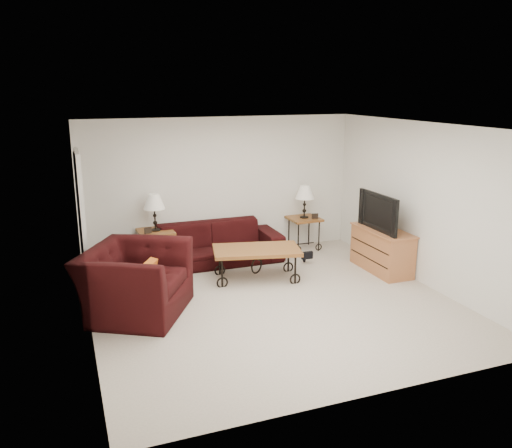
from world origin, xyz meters
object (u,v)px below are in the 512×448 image
Objects in this scene: sofa at (213,244)px; television at (383,212)px; backpack at (305,252)px; tv_stand at (382,250)px; side_table_right at (304,233)px; side_table_left at (156,248)px; armchair at (135,281)px; lamp_left at (155,212)px; lamp_right at (305,202)px; coffee_table at (257,264)px.

television is (2.51, -1.38, 0.67)m from sofa.
sofa reaches higher than backpack.
side_table_right is at bearing 114.15° from tv_stand.
sofa is 2.22× the size of television.
armchair is at bearing -108.16° from side_table_left.
lamp_left reaches higher than backpack.
lamp_right is (0.00, 0.00, 0.61)m from side_table_right.
sofa is 2.88m from tv_stand.
sofa is 3.86× the size of lamp_right.
tv_stand is (3.50, -1.56, 0.04)m from side_table_left.
lamp_left is (-2.80, 0.00, 0.64)m from side_table_right.
tv_stand is (0.70, -1.56, 0.05)m from side_table_right.
sofa is 2.94m from television.
side_table_right is 0.61m from lamp_right.
television reaches higher than side_table_left.
side_table_right is at bearing -31.83° from armchair.
sofa is 1.61m from backpack.
side_table_left is at bearing 180.00° from lamp_right.
sofa is at bearing -118.73° from television.
side_table_right is 0.81m from backpack.
television is at bearing 180.00° from tv_stand.
television is at bearing -66.47° from lamp_right.
lamp_right is at bearing 114.15° from tv_stand.
backpack is (3.07, 1.12, -0.26)m from armchair.
television is (4.08, 0.30, 0.56)m from armchair.
armchair is (-3.41, -1.85, 0.15)m from side_table_right.
lamp_left reaches higher than armchair.
coffee_table is at bearing -40.88° from side_table_left.
tv_stand is (0.70, -1.56, -0.56)m from lamp_right.
tv_stand is 1.33m from backpack.
lamp_right is at bearing 0.00° from side_table_right.
sofa is 3.74× the size of side_table_left.
sofa is at bearing 155.64° from backpack.
sofa is 1.93m from lamp_right.
armchair is 3.54× the size of backpack.
side_table_left is 0.59× the size of television.
side_table_right is 0.52× the size of tv_stand.
lamp_right is at bearing 61.40° from backpack.
lamp_right reaches higher than tv_stand.
armchair reaches higher than side_table_right.
television is at bearing -28.73° from sofa.
lamp_left reaches higher than side_table_left.
armchair is 1.33× the size of television.
sofa is 1.73× the size of coffee_table.
lamp_left is (0.00, 0.00, 0.63)m from side_table_left.
lamp_left is 3.87m from tv_stand.
lamp_left is at bearing 180.00° from side_table_right.
tv_stand is at bearing -42.79° from backpack.
side_table_left is 0.46× the size of coffee_table.
side_table_left is at bearing 159.31° from backpack.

